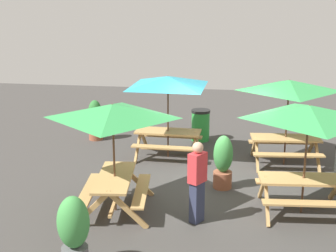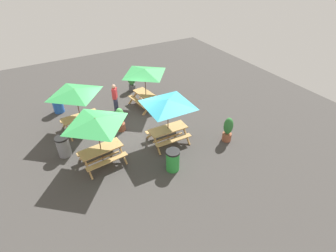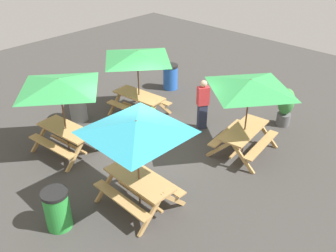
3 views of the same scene
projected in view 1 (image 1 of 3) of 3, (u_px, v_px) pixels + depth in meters
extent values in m
plane|color=#3D3A38|center=(212.00, 182.00, 11.39)|extent=(24.00, 24.00, 0.00)
cube|color=tan|center=(304.00, 179.00, 9.60)|extent=(1.86, 0.86, 0.05)
cube|color=tan|center=(309.00, 203.00, 9.15)|extent=(1.82, 0.42, 0.04)
cube|color=tan|center=(297.00, 182.00, 10.21)|extent=(1.82, 0.42, 0.04)
cube|color=tan|center=(267.00, 202.00, 9.40)|extent=(0.13, 0.80, 0.81)
cube|color=tan|center=(262.00, 188.00, 10.10)|extent=(0.13, 0.80, 0.81)
cube|color=tan|center=(336.00, 190.00, 10.00)|extent=(0.13, 0.80, 0.81)
cube|color=tan|center=(302.00, 202.00, 9.74)|extent=(1.56, 0.21, 0.06)
cylinder|color=brown|center=(305.00, 160.00, 9.49)|extent=(0.04, 0.04, 2.30)
pyramid|color=green|center=(309.00, 112.00, 9.23)|extent=(2.18, 2.18, 0.28)
cube|color=tan|center=(168.00, 132.00, 13.02)|extent=(1.81, 0.74, 0.05)
cube|color=tan|center=(164.00, 147.00, 12.58)|extent=(1.81, 0.30, 0.04)
cube|color=tan|center=(171.00, 136.00, 13.62)|extent=(1.81, 0.30, 0.04)
cube|color=tan|center=(138.00, 147.00, 12.91)|extent=(0.08, 0.80, 0.81)
cube|color=tan|center=(144.00, 139.00, 13.60)|extent=(0.08, 0.80, 0.81)
cube|color=tan|center=(194.00, 150.00, 12.64)|extent=(0.08, 0.80, 0.81)
cube|color=tan|center=(197.00, 142.00, 13.33)|extent=(0.08, 0.80, 0.81)
cube|color=tan|center=(168.00, 149.00, 13.16)|extent=(1.56, 0.10, 0.06)
cylinder|color=brown|center=(168.00, 117.00, 12.91)|extent=(0.04, 0.04, 2.30)
pyramid|color=teal|center=(168.00, 81.00, 12.64)|extent=(2.83, 2.83, 0.28)
cube|color=tan|center=(286.00, 138.00, 12.43)|extent=(1.86, 0.87, 0.05)
cube|color=tan|center=(289.00, 155.00, 11.98)|extent=(1.82, 0.43, 0.04)
cube|color=tan|center=(281.00, 142.00, 13.03)|extent=(1.82, 0.43, 0.04)
cube|color=tan|center=(257.00, 155.00, 12.22)|extent=(0.14, 0.80, 0.81)
cube|color=tan|center=(254.00, 146.00, 12.92)|extent=(0.14, 0.80, 0.81)
cube|color=tan|center=(318.00, 156.00, 12.13)|extent=(0.14, 0.80, 0.81)
cube|color=tan|center=(311.00, 147.00, 12.83)|extent=(0.14, 0.80, 0.81)
cube|color=tan|center=(284.00, 156.00, 12.57)|extent=(1.56, 0.22, 0.06)
cylinder|color=brown|center=(287.00, 123.00, 12.32)|extent=(0.04, 0.04, 2.30)
pyramid|color=green|center=(289.00, 85.00, 12.05)|extent=(2.18, 2.18, 0.28)
cube|color=tan|center=(115.00, 177.00, 9.70)|extent=(0.91, 1.87, 0.05)
cube|color=tan|center=(141.00, 191.00, 9.76)|extent=(0.48, 1.82, 0.04)
cube|color=tan|center=(89.00, 190.00, 9.79)|extent=(0.48, 1.82, 0.04)
cube|color=tan|center=(128.00, 210.00, 9.03)|extent=(0.80, 0.16, 0.81)
cube|color=tan|center=(91.00, 210.00, 9.06)|extent=(0.80, 0.16, 0.81)
cube|color=tan|center=(136.00, 180.00, 10.54)|extent=(0.80, 0.16, 0.81)
cube|color=tan|center=(104.00, 180.00, 10.56)|extent=(0.80, 0.16, 0.81)
cube|color=tan|center=(115.00, 200.00, 9.84)|extent=(0.26, 1.56, 0.06)
cylinder|color=brown|center=(114.00, 159.00, 9.59)|extent=(0.04, 0.04, 2.30)
pyramid|color=green|center=(113.00, 111.00, 9.32)|extent=(2.23, 2.23, 0.28)
cylinder|color=green|center=(200.00, 126.00, 14.64)|extent=(0.56, 0.56, 0.90)
cylinder|color=black|center=(201.00, 111.00, 14.51)|extent=(0.59, 0.59, 0.08)
cylinder|color=#935138|center=(222.00, 180.00, 11.01)|extent=(0.44, 0.44, 0.40)
ellipsoid|color=#3D8C42|center=(223.00, 154.00, 10.84)|extent=(0.45, 0.45, 0.88)
cylinder|color=#935138|center=(96.00, 133.00, 14.79)|extent=(0.44, 0.44, 0.40)
ellipsoid|color=#2D7233|center=(95.00, 114.00, 14.62)|extent=(0.44, 0.44, 0.87)
ellipsoid|color=#3D8C42|center=(73.00, 222.00, 7.53)|extent=(0.53, 0.53, 0.89)
cube|color=#2D334C|center=(197.00, 202.00, 9.28)|extent=(0.30, 0.33, 0.85)
cube|color=red|center=(197.00, 168.00, 9.08)|extent=(0.37, 0.42, 0.60)
sphere|color=tan|center=(198.00, 148.00, 8.97)|extent=(0.22, 0.22, 0.22)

